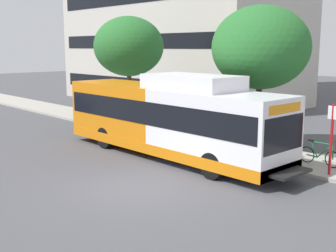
# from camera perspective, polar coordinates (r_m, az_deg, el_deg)

# --- Properties ---
(ground_plane) EXTENTS (120.00, 120.00, 0.00)m
(ground_plane) POSITION_cam_1_polar(r_m,az_deg,el_deg) (21.66, -17.54, -2.87)
(ground_plane) COLOR #4C4C51
(sidewalk_curb) EXTENTS (3.00, 56.00, 0.14)m
(sidewalk_curb) POSITION_cam_1_polar(r_m,az_deg,el_deg) (23.85, -0.05, -1.03)
(sidewalk_curb) COLOR #A8A399
(sidewalk_curb) RESTS_ON ground
(transit_bus) EXTENTS (2.58, 12.25, 3.65)m
(transit_bus) POSITION_cam_1_polar(r_m,az_deg,el_deg) (18.91, 0.16, 1.01)
(transit_bus) COLOR white
(transit_bus) RESTS_ON ground
(bus_stop_sign_pole) EXTENTS (0.10, 0.36, 2.60)m
(bus_stop_sign_pole) POSITION_cam_1_polar(r_m,az_deg,el_deg) (16.81, 20.62, -1.01)
(bus_stop_sign_pole) COLOR red
(bus_stop_sign_pole) RESTS_ON sidewalk_curb
(bicycle_parked) EXTENTS (0.52, 1.76, 1.02)m
(bicycle_parked) POSITION_cam_1_polar(r_m,az_deg,el_deg) (18.25, 19.24, -3.56)
(bicycle_parked) COLOR black
(bicycle_parked) RESTS_ON sidewalk_curb
(street_tree_near_stop) EXTENTS (4.41, 4.41, 6.47)m
(street_tree_near_stop) POSITION_cam_1_polar(r_m,az_deg,el_deg) (20.28, 12.03, 9.99)
(street_tree_near_stop) COLOR #4C3823
(street_tree_near_stop) RESTS_ON sidewalk_curb
(street_tree_mid_block) EXTENTS (4.31, 4.31, 6.49)m
(street_tree_mid_block) POSITION_cam_1_polar(r_m,az_deg,el_deg) (27.36, -5.16, 10.32)
(street_tree_mid_block) COLOR #4C3823
(street_tree_mid_block) RESTS_ON sidewalk_curb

